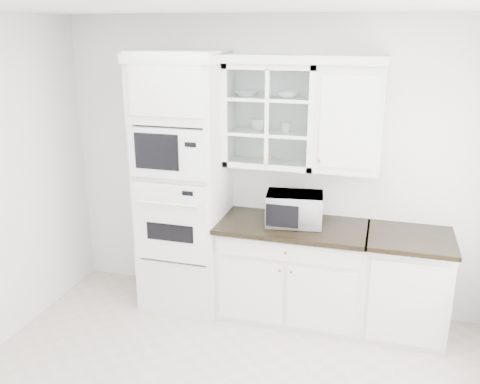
% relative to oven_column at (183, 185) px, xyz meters
% --- Properties ---
extents(room_shell, '(4.00, 3.50, 2.70)m').
position_rel_oven_column_xyz_m(room_shell, '(0.75, -0.99, 0.58)').
color(room_shell, white).
rests_on(room_shell, ground).
extents(oven_column, '(0.76, 0.68, 2.40)m').
position_rel_oven_column_xyz_m(oven_column, '(0.00, 0.00, 0.00)').
color(oven_column, white).
rests_on(oven_column, ground).
extents(base_cabinet_run, '(1.32, 0.67, 0.92)m').
position_rel_oven_column_xyz_m(base_cabinet_run, '(1.03, 0.03, -0.74)').
color(base_cabinet_run, white).
rests_on(base_cabinet_run, ground).
extents(extra_base_cabinet, '(0.72, 0.67, 0.92)m').
position_rel_oven_column_xyz_m(extra_base_cabinet, '(2.03, 0.03, -0.74)').
color(extra_base_cabinet, white).
rests_on(extra_base_cabinet, ground).
extents(upper_cabinet_glass, '(0.80, 0.33, 0.90)m').
position_rel_oven_column_xyz_m(upper_cabinet_glass, '(0.78, 0.17, 0.65)').
color(upper_cabinet_glass, white).
rests_on(upper_cabinet_glass, room_shell).
extents(upper_cabinet_solid, '(0.55, 0.33, 0.90)m').
position_rel_oven_column_xyz_m(upper_cabinet_solid, '(1.46, 0.17, 0.65)').
color(upper_cabinet_solid, white).
rests_on(upper_cabinet_solid, room_shell).
extents(crown_molding, '(2.14, 0.38, 0.07)m').
position_rel_oven_column_xyz_m(crown_molding, '(0.68, 0.14, 1.14)').
color(crown_molding, white).
rests_on(crown_molding, room_shell).
extents(countertop_microwave, '(0.53, 0.46, 0.28)m').
position_rel_oven_column_xyz_m(countertop_microwave, '(1.04, 0.03, -0.14)').
color(countertop_microwave, white).
rests_on(countertop_microwave, base_cabinet_run).
extents(bowl_a, '(0.23, 0.23, 0.05)m').
position_rel_oven_column_xyz_m(bowl_a, '(0.56, 0.18, 0.84)').
color(bowl_a, white).
rests_on(bowl_a, upper_cabinet_glass).
extents(bowl_b, '(0.20, 0.20, 0.06)m').
position_rel_oven_column_xyz_m(bowl_b, '(0.93, 0.15, 0.84)').
color(bowl_b, white).
rests_on(bowl_b, upper_cabinet_glass).
extents(cup_a, '(0.13, 0.13, 0.10)m').
position_rel_oven_column_xyz_m(cup_a, '(0.66, 0.18, 0.56)').
color(cup_a, white).
rests_on(cup_a, upper_cabinet_glass).
extents(cup_b, '(0.11, 0.11, 0.08)m').
position_rel_oven_column_xyz_m(cup_b, '(0.92, 0.16, 0.55)').
color(cup_b, white).
rests_on(cup_b, upper_cabinet_glass).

